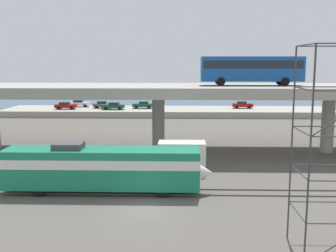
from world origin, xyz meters
name	(u,v)px	position (x,y,z in m)	size (l,w,h in m)	color
ground_plane	(144,210)	(0.00, 0.00, 0.00)	(260.00, 260.00, 0.00)	#565149
rail_strip_near	(148,194)	(0.00, 3.25, 0.06)	(110.00, 0.12, 0.12)	#59544C
rail_strip_far	(149,189)	(0.00, 4.75, 0.06)	(110.00, 0.12, 0.12)	#59544C
train_locomotive	(112,167)	(-3.04, 4.00, 2.19)	(17.23, 3.04, 4.18)	#197A56
highway_overpass	(158,92)	(0.00, 20.00, 7.22)	(96.00, 11.90, 8.04)	#9E998E
transit_bus_on_overpass	(251,68)	(11.08, 20.20, 10.10)	(12.00, 2.68, 3.40)	#14478C
service_truck_west	(173,156)	(1.93, 10.34, 1.64)	(6.80, 2.46, 3.04)	silver
scaffolding_tower	(332,145)	(10.95, -6.32, 6.23)	(3.46, 3.46, 11.71)	#38383D
pier_parking_lot	(167,112)	(0.00, 55.00, 0.63)	(67.24, 11.76, 1.26)	#9E998E
parked_car_0	(66,105)	(-20.91, 53.35, 2.03)	(4.31, 1.92, 1.50)	maroon
parked_car_1	(79,103)	(-19.20, 57.90, 2.03)	(4.40, 1.83, 1.50)	silver
parked_car_2	(103,104)	(-13.61, 55.56, 2.03)	(4.08, 1.84, 1.50)	#515459
parked_car_3	(143,105)	(-5.08, 55.35, 2.03)	(4.30, 1.95, 1.50)	#0C4C26
parked_car_4	(113,106)	(-10.97, 53.05, 2.03)	(4.60, 1.99, 1.50)	#0C4C26
parked_car_5	(242,105)	(15.78, 56.22, 2.03)	(4.21, 1.91, 1.50)	maroon
harbor_water	(170,104)	(0.00, 78.00, 0.00)	(140.00, 36.00, 0.01)	#2D5170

